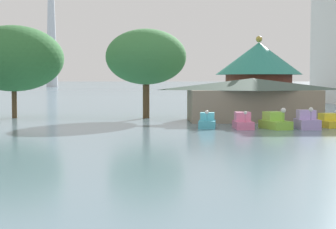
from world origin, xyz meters
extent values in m
cube|color=#4CB7CC|center=(3.45, 35.89, 0.31)|extent=(1.66, 2.38, 0.63)
cube|color=#5DCDE2|center=(3.49, 36.16, 0.94)|extent=(1.28, 1.15, 0.63)
cylinder|color=#4CB7CC|center=(3.32, 35.01, 0.92)|extent=(0.14, 0.14, 0.58)
sphere|color=white|center=(3.32, 35.01, 1.37)|extent=(0.32, 0.32, 0.32)
cube|color=pink|center=(6.31, 35.33, 0.30)|extent=(1.47, 2.84, 0.60)
cube|color=pink|center=(6.32, 35.69, 0.97)|extent=(1.23, 1.29, 0.73)
cylinder|color=pink|center=(6.29, 34.21, 0.91)|extent=(0.14, 0.14, 0.62)
sphere|color=white|center=(6.29, 34.21, 1.36)|extent=(0.29, 0.29, 0.29)
cube|color=#8CCC3F|center=(8.88, 35.01, 0.33)|extent=(2.34, 3.22, 0.66)
cube|color=#A0E24F|center=(8.77, 35.35, 1.02)|extent=(1.64, 1.63, 0.70)
cylinder|color=#8CCC3F|center=(9.22, 33.90, 1.01)|extent=(0.14, 0.14, 0.70)
sphere|color=white|center=(9.22, 33.90, 1.56)|extent=(0.39, 0.39, 0.39)
cube|color=#B299D8|center=(11.40, 34.81, 0.39)|extent=(1.62, 2.59, 0.79)
cube|color=#C8ADF0|center=(11.40, 35.13, 1.15)|extent=(1.36, 1.17, 0.73)
cylinder|color=#B299D8|center=(11.38, 33.78, 1.12)|extent=(0.14, 0.14, 0.66)
sphere|color=white|center=(11.38, 33.78, 1.62)|extent=(0.35, 0.35, 0.35)
cube|color=yellow|center=(13.84, 36.42, 0.28)|extent=(2.03, 2.83, 0.55)
cube|color=yellow|center=(13.79, 36.74, 0.85)|extent=(1.55, 1.38, 0.59)
cube|color=gray|center=(8.66, 43.63, 1.49)|extent=(12.07, 6.38, 2.98)
pyramid|color=#42564C|center=(8.66, 43.63, 3.54)|extent=(13.04, 7.33, 1.12)
cylinder|color=brown|center=(10.91, 51.74, 2.25)|extent=(7.28, 7.28, 4.51)
cone|color=teal|center=(10.91, 51.74, 6.27)|extent=(9.53, 9.53, 3.54)
sphere|color=#B7993D|center=(10.91, 51.74, 8.39)|extent=(0.70, 0.70, 0.70)
cylinder|color=brown|center=(-15.05, 48.45, 1.37)|extent=(0.52, 0.52, 2.74)
ellipsoid|color=#337038|center=(-15.05, 48.45, 6.11)|extent=(10.21, 10.21, 6.74)
cylinder|color=brown|center=(-1.52, 47.83, 1.73)|extent=(0.69, 0.69, 3.45)
ellipsoid|color=#3D7F42|center=(-1.52, 47.83, 6.29)|extent=(8.25, 8.25, 5.68)
camera|label=1|loc=(-1.63, -9.32, 3.99)|focal=59.60mm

